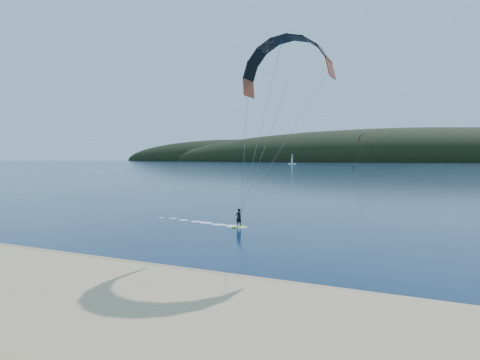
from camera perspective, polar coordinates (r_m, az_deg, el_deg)
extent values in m
plane|color=#071534|center=(22.83, -22.38, -13.58)|extent=(1800.00, 1800.00, 0.00)
cube|color=#907453|center=(25.94, -14.87, -11.34)|extent=(220.00, 2.50, 0.10)
ellipsoid|color=black|center=(737.68, 20.14, 2.32)|extent=(840.00, 280.00, 110.00)
ellipsoid|color=black|center=(888.02, -1.23, 2.58)|extent=(520.00, 220.00, 90.00)
cube|color=#D0E81B|center=(39.36, -0.18, -6.33)|extent=(1.05, 1.39, 0.08)
imported|color=black|center=(39.23, -0.18, -5.09)|extent=(0.65, 0.73, 1.67)
cylinder|color=gray|center=(35.47, 2.99, 3.43)|extent=(0.02, 0.02, 13.07)
cube|color=#D0E81B|center=(230.47, 15.15, 1.31)|extent=(1.24, 1.47, 0.08)
imported|color=black|center=(230.44, 15.16, 1.54)|extent=(1.07, 1.12, 1.81)
cylinder|color=gray|center=(226.57, 15.96, 3.36)|extent=(0.02, 0.02, 16.61)
cube|color=white|center=(437.88, 7.03, 2.20)|extent=(8.26, 3.40, 1.41)
cylinder|color=white|center=(437.84, 7.04, 2.92)|extent=(0.20, 0.20, 11.05)
cube|color=white|center=(439.16, 7.10, 2.92)|extent=(0.32, 2.60, 8.03)
cube|color=white|center=(436.30, 6.98, 2.66)|extent=(0.26, 2.00, 5.02)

